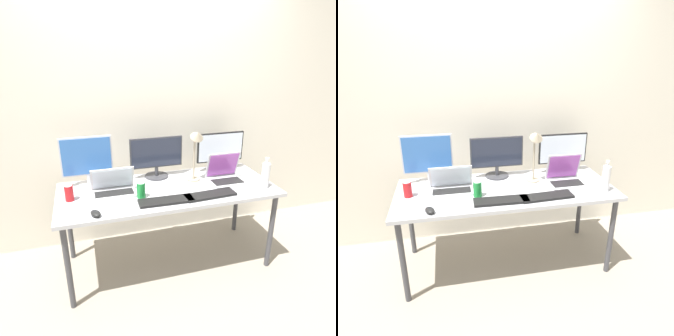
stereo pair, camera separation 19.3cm
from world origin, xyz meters
TOP-DOWN VIEW (x-y plane):
  - ground_plane at (0.00, 0.00)m, footprint 16.00×16.00m
  - wall_back at (0.00, 0.59)m, footprint 7.00×0.08m
  - work_desk at (0.00, 0.00)m, footprint 1.79×0.73m
  - monitor_left at (-0.63, 0.26)m, footprint 0.42×0.17m
  - monitor_center at (-0.03, 0.27)m, footprint 0.47×0.21m
  - monitor_right at (0.59, 0.27)m, footprint 0.46×0.22m
  - laptop_silver at (-0.45, 0.03)m, footprint 0.34×0.21m
  - laptop_secondary at (0.52, -0.00)m, footprint 0.30×0.25m
  - keyboard_main at (-0.08, -0.23)m, footprint 0.42×0.14m
  - keyboard_aux at (0.28, -0.24)m, footprint 0.42×0.15m
  - mouse_by_keyboard at (-0.61, -0.29)m, footprint 0.09×0.12m
  - water_bottle at (0.78, -0.22)m, footprint 0.07×0.07m
  - soda_can_near_keyboard at (-0.25, -0.10)m, footprint 0.07×0.07m
  - soda_can_by_laptop at (-0.78, -0.00)m, footprint 0.07×0.07m
  - desk_lamp at (0.27, 0.06)m, footprint 0.11×0.18m

SIDE VIEW (x-z plane):
  - ground_plane at x=0.00m, z-range 0.00..0.00m
  - work_desk at x=0.00m, z-range 0.31..1.05m
  - keyboard_main at x=-0.08m, z-range 0.74..0.76m
  - keyboard_aux at x=0.28m, z-range 0.74..0.76m
  - mouse_by_keyboard at x=-0.61m, z-range 0.74..0.78m
  - laptop_silver at x=-0.45m, z-range 0.68..0.90m
  - laptop_secondary at x=0.52m, z-range 0.67..0.93m
  - soda_can_near_keyboard at x=-0.25m, z-range 0.74..0.87m
  - soda_can_by_laptop at x=-0.78m, z-range 0.74..0.87m
  - water_bottle at x=0.78m, z-range 0.73..0.99m
  - monitor_right at x=0.59m, z-range 0.75..1.12m
  - monitor_center at x=-0.03m, z-range 0.75..1.12m
  - monitor_left at x=-0.63m, z-range 0.76..1.18m
  - desk_lamp at x=0.27m, z-range 0.83..1.31m
  - wall_back at x=0.00m, z-range 0.00..2.60m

